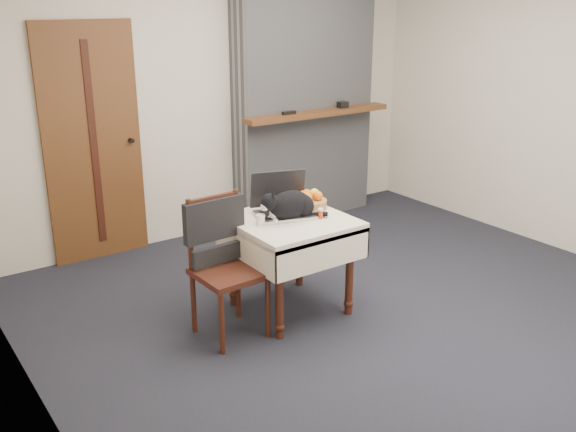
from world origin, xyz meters
The scene contains 12 objects.
ground centered at (0.00, 0.00, 0.00)m, with size 4.50×4.50×0.00m, color black.
room_shell centered at (0.00, 0.46, 1.76)m, with size 4.52×4.01×2.61m.
door centered at (-1.20, 1.97, 1.00)m, with size 0.82×0.10×2.00m.
chimney centered at (0.90, 1.85, 1.30)m, with size 1.62×0.48×2.60m.
side_table centered at (-0.44, 0.18, 0.59)m, with size 0.78×0.78×0.70m.
laptop centered at (-0.43, 0.30, 0.77)m, with size 0.49×0.45×0.30m.
cat centered at (-0.44, 0.18, 0.80)m, with size 0.47×0.24×0.23m.
cream_jar centered at (-0.68, 0.20, 0.74)m, with size 0.06×0.06×0.07m, color white.
pill_bottle centered at (-0.27, 0.06, 0.74)m, with size 0.04×0.04×0.07m.
fruit_basket centered at (-0.19, 0.29, 0.75)m, with size 0.24×0.24×0.14m.
desk_clutter centered at (-0.26, 0.24, 0.70)m, with size 0.16×0.02×0.01m, color black.
chair centered at (-0.99, 0.21, 0.60)m, with size 0.44×0.43×0.95m.
Camera 1 is at (-2.89, -3.26, 2.17)m, focal length 40.00 mm.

